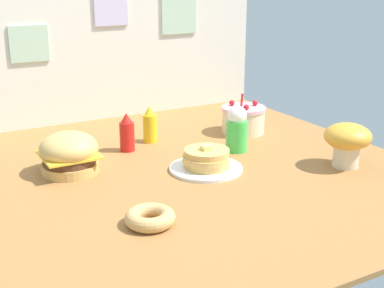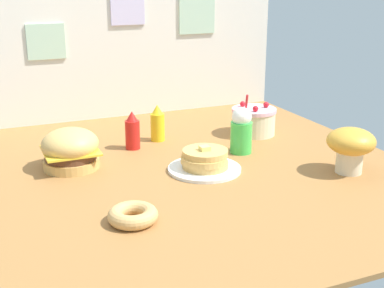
% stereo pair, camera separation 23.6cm
% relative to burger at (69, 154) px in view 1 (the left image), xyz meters
% --- Properties ---
extents(ground_plane, '(1.91, 2.01, 0.02)m').
position_rel_burger_xyz_m(ground_plane, '(0.49, -0.22, -0.10)').
color(ground_plane, '#9E6B38').
extents(back_wall, '(1.91, 0.04, 0.86)m').
position_rel_burger_xyz_m(back_wall, '(0.49, 0.78, 0.35)').
color(back_wall, silver).
rests_on(back_wall, ground_plane).
extents(burger, '(0.25, 0.25, 0.18)m').
position_rel_burger_xyz_m(burger, '(0.00, 0.00, 0.00)').
color(burger, '#DBA859').
rests_on(burger, ground_plane).
extents(pancake_stack, '(0.32, 0.32, 0.11)m').
position_rel_burger_xyz_m(pancake_stack, '(0.53, -0.27, -0.05)').
color(pancake_stack, white).
rests_on(pancake_stack, ground_plane).
extents(layer_cake, '(0.24, 0.24, 0.17)m').
position_rel_burger_xyz_m(layer_cake, '(1.00, 0.13, -0.01)').
color(layer_cake, beige).
rests_on(layer_cake, ground_plane).
extents(ketchup_bottle, '(0.07, 0.07, 0.19)m').
position_rel_burger_xyz_m(ketchup_bottle, '(0.33, 0.15, 0.00)').
color(ketchup_bottle, red).
rests_on(ketchup_bottle, ground_plane).
extents(mustard_bottle, '(0.07, 0.07, 0.19)m').
position_rel_burger_xyz_m(mustard_bottle, '(0.49, 0.23, 0.00)').
color(mustard_bottle, yellow).
rests_on(mustard_bottle, ground_plane).
extents(cream_soda_cup, '(0.10, 0.10, 0.29)m').
position_rel_burger_xyz_m(cream_soda_cup, '(0.79, -0.11, 0.03)').
color(cream_soda_cup, green).
rests_on(cream_soda_cup, ground_plane).
extents(donut_pink_glaze, '(0.18, 0.18, 0.05)m').
position_rel_burger_xyz_m(donut_pink_glaze, '(0.09, -0.63, -0.06)').
color(donut_pink_glaze, tan).
rests_on(donut_pink_glaze, ground_plane).
extents(mushroom_stool, '(0.21, 0.21, 0.20)m').
position_rel_burger_xyz_m(mushroom_stool, '(1.10, -0.53, 0.04)').
color(mushroom_stool, beige).
rests_on(mushroom_stool, ground_plane).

